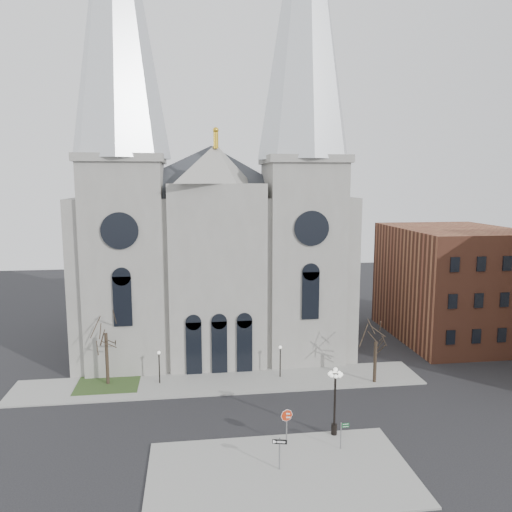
{
  "coord_description": "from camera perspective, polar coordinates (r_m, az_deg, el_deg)",
  "views": [
    {
      "loc": [
        -2.86,
        -35.83,
        19.73
      ],
      "look_at": [
        3.06,
        8.0,
        13.09
      ],
      "focal_mm": 35.0,
      "sensor_mm": 36.0,
      "label": 1
    }
  ],
  "objects": [
    {
      "name": "globe_lamp",
      "position": [
        40.36,
        9.02,
        -15.17
      ],
      "size": [
        1.4,
        1.4,
        5.46
      ],
      "rotation": [
        0.0,
        0.0,
        -0.22
      ],
      "color": "black",
      "rests_on": "sidewalk_near"
    },
    {
      "name": "ped_lamp_left",
      "position": [
        50.53,
        -11.01,
        -11.77
      ],
      "size": [
        0.32,
        0.32,
        3.26
      ],
      "color": "black",
      "rests_on": "sidewalk_far"
    },
    {
      "name": "grass_patch",
      "position": [
        52.34,
        -16.55,
        -13.87
      ],
      "size": [
        6.0,
        5.0,
        0.18
      ],
      "primitive_type": "cube",
      "color": "#2E431C",
      "rests_on": "ground"
    },
    {
      "name": "stop_sign",
      "position": [
        39.53,
        3.52,
        -18.09
      ],
      "size": [
        0.95,
        0.19,
        2.66
      ],
      "rotation": [
        0.0,
        0.0,
        -0.17
      ],
      "color": "slate",
      "rests_on": "sidewalk_near"
    },
    {
      "name": "one_way_sign",
      "position": [
        36.5,
        2.71,
        -21.09
      ],
      "size": [
        0.99,
        0.26,
        2.31
      ],
      "rotation": [
        0.0,
        0.0,
        -0.23
      ],
      "color": "slate",
      "rests_on": "sidewalk_near"
    },
    {
      "name": "ground",
      "position": [
        41.0,
        -2.93,
        -20.23
      ],
      "size": [
        160.0,
        160.0,
        0.0
      ],
      "primitive_type": "plane",
      "color": "black",
      "rests_on": "ground"
    },
    {
      "name": "bg_building_brick",
      "position": [
        67.72,
        21.53,
        -2.9
      ],
      "size": [
        14.0,
        18.0,
        14.0
      ],
      "primitive_type": "cube",
      "color": "brown",
      "rests_on": "ground"
    },
    {
      "name": "tree_left",
      "position": [
        50.54,
        -16.81,
        -8.09
      ],
      "size": [
        3.2,
        3.2,
        7.5
      ],
      "color": "black",
      "rests_on": "ground"
    },
    {
      "name": "cathedral",
      "position": [
        58.77,
        -4.94,
        7.29
      ],
      "size": [
        33.0,
        26.66,
        54.0
      ],
      "color": "gray",
      "rests_on": "ground"
    },
    {
      "name": "ped_lamp_right",
      "position": [
        51.2,
        2.79,
        -11.34
      ],
      "size": [
        0.32,
        0.32,
        3.26
      ],
      "color": "black",
      "rests_on": "sidewalk_far"
    },
    {
      "name": "tree_right",
      "position": [
        50.61,
        13.54,
        -9.25
      ],
      "size": [
        3.2,
        3.2,
        6.0
      ],
      "color": "black",
      "rests_on": "ground"
    },
    {
      "name": "street_name_sign",
      "position": [
        39.48,
        9.8,
        -19.31
      ],
      "size": [
        0.66,
        0.1,
        2.06
      ],
      "rotation": [
        0.0,
        0.0,
        0.07
      ],
      "color": "slate",
      "rests_on": "sidewalk_near"
    },
    {
      "name": "sidewalk_near",
      "position": [
        37.03,
        2.83,
        -23.53
      ],
      "size": [
        18.0,
        10.0,
        0.14
      ],
      "primitive_type": "cube",
      "color": "gray",
      "rests_on": "ground"
    },
    {
      "name": "sidewalk_far",
      "position": [
        50.87,
        -4.0,
        -14.22
      ],
      "size": [
        40.0,
        6.0,
        0.14
      ],
      "primitive_type": "cube",
      "color": "gray",
      "rests_on": "ground"
    }
  ]
}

